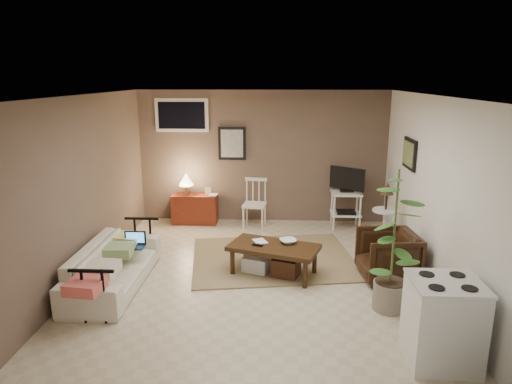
# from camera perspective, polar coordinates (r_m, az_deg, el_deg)

# --- Properties ---
(floor) EXTENTS (5.00, 5.00, 0.00)m
(floor) POSITION_cam_1_polar(r_m,az_deg,el_deg) (6.29, -0.08, -10.44)
(floor) COLOR #C1B293
(floor) RESTS_ON ground
(art_back) EXTENTS (0.50, 0.03, 0.60)m
(art_back) POSITION_cam_1_polar(r_m,az_deg,el_deg) (8.31, -3.01, 6.09)
(art_back) COLOR black
(art_right) EXTENTS (0.03, 0.60, 0.45)m
(art_right) POSITION_cam_1_polar(r_m,az_deg,el_deg) (7.11, 18.64, 4.55)
(art_right) COLOR black
(window) EXTENTS (0.96, 0.03, 0.60)m
(window) POSITION_cam_1_polar(r_m,az_deg,el_deg) (8.39, -9.26, 9.44)
(window) COLOR silver
(rug) EXTENTS (2.60, 2.21, 0.02)m
(rug) POSITION_cam_1_polar(r_m,az_deg,el_deg) (6.83, 2.13, -8.28)
(rug) COLOR olive
(rug) RESTS_ON floor
(coffee_table) EXTENTS (1.31, 0.97, 0.45)m
(coffee_table) POSITION_cam_1_polar(r_m,az_deg,el_deg) (6.24, 2.14, -8.17)
(coffee_table) COLOR #35230E
(coffee_table) RESTS_ON floor
(sofa) EXTENTS (0.55, 1.88, 0.74)m
(sofa) POSITION_cam_1_polar(r_m,az_deg,el_deg) (6.15, -17.43, -7.97)
(sofa) COLOR beige
(sofa) RESTS_ON floor
(sofa_pillows) EXTENTS (0.36, 1.79, 0.13)m
(sofa_pillows) POSITION_cam_1_polar(r_m,az_deg,el_deg) (5.92, -17.79, -8.02)
(sofa_pillows) COLOR beige
(sofa_pillows) RESTS_ON sofa
(sofa_end_rails) EXTENTS (0.51, 1.88, 0.63)m
(sofa_end_rails) POSITION_cam_1_polar(r_m,az_deg,el_deg) (6.14, -16.43, -8.48)
(sofa_end_rails) COLOR black
(sofa_end_rails) RESTS_ON floor
(laptop) EXTENTS (0.29, 0.21, 0.20)m
(laptop) POSITION_cam_1_polar(r_m,az_deg,el_deg) (6.34, -14.96, -6.07)
(laptop) COLOR black
(laptop) RESTS_ON sofa
(red_console) EXTENTS (0.81, 0.36, 0.94)m
(red_console) POSITION_cam_1_polar(r_m,az_deg,el_deg) (8.43, -7.74, -1.74)
(red_console) COLOR maroon
(red_console) RESTS_ON floor
(spindle_chair) EXTENTS (0.43, 0.43, 0.87)m
(spindle_chair) POSITION_cam_1_polar(r_m,az_deg,el_deg) (8.12, -0.19, -1.62)
(spindle_chair) COLOR silver
(spindle_chair) RESTS_ON floor
(tv_stand) EXTENTS (0.56, 0.42, 1.10)m
(tv_stand) POSITION_cam_1_polar(r_m,az_deg,el_deg) (8.17, 11.22, -0.53)
(tv_stand) COLOR silver
(tv_stand) RESTS_ON floor
(side_table) EXTENTS (0.40, 0.40, 1.07)m
(side_table) POSITION_cam_1_polar(r_m,az_deg,el_deg) (7.27, 15.92, -1.99)
(side_table) COLOR silver
(side_table) RESTS_ON floor
(armchair) EXTENTS (0.73, 0.77, 0.72)m
(armchair) POSITION_cam_1_polar(r_m,az_deg,el_deg) (6.31, 16.16, -7.39)
(armchair) COLOR black
(armchair) RESTS_ON floor
(potted_plant) EXTENTS (0.42, 0.42, 1.69)m
(potted_plant) POSITION_cam_1_polar(r_m,az_deg,el_deg) (5.34, 16.87, -5.29)
(potted_plant) COLOR gray
(potted_plant) RESTS_ON floor
(stove) EXTENTS (0.64, 0.59, 0.83)m
(stove) POSITION_cam_1_polar(r_m,az_deg,el_deg) (4.73, 22.32, -14.80)
(stove) COLOR silver
(stove) RESTS_ON floor
(bowl) EXTENTS (0.23, 0.12, 0.22)m
(bowl) POSITION_cam_1_polar(r_m,az_deg,el_deg) (6.23, 4.05, -5.42)
(bowl) COLOR #35230E
(bowl) RESTS_ON coffee_table
(book_table) EXTENTS (0.16, 0.08, 0.22)m
(book_table) POSITION_cam_1_polar(r_m,az_deg,el_deg) (6.22, -0.20, -5.41)
(book_table) COLOR #35230E
(book_table) RESTS_ON coffee_table
(book_console) EXTENTS (0.16, 0.03, 0.21)m
(book_console) POSITION_cam_1_polar(r_m,az_deg,el_deg) (8.26, -5.95, 0.28)
(book_console) COLOR #35230E
(book_console) RESTS_ON red_console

